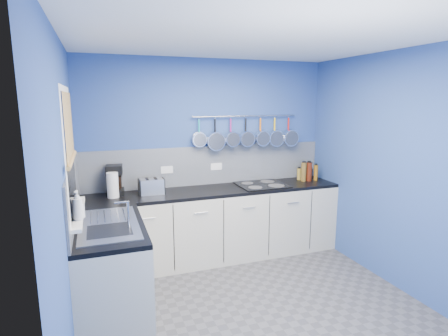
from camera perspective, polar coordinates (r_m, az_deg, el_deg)
floor at (r=3.78m, az=4.86°, el=-21.18°), size 3.20×3.00×0.02m
ceiling at (r=3.25m, az=5.60°, el=19.93°), size 3.20×3.00×0.02m
wall_back at (r=4.68m, az=-2.55°, el=1.67°), size 3.20×0.02×2.50m
wall_front at (r=2.08m, az=23.17°, el=-10.87°), size 3.20×0.02×2.50m
wall_left at (r=3.02m, az=-23.89°, el=-4.36°), size 0.02×3.00×2.50m
wall_right at (r=4.22m, az=25.47°, el=-0.38°), size 0.02×3.00×2.50m
backsplash_back at (r=4.68m, az=-2.46°, el=0.42°), size 3.20×0.02×0.50m
backsplash_left at (r=3.62m, az=-22.78°, el=-3.50°), size 0.02×1.80×0.50m
cabinet_run_back at (r=4.60m, az=-1.31°, el=-9.05°), size 3.20×0.60×0.86m
worktop_back at (r=4.47m, az=-1.34°, el=-3.61°), size 3.20×0.60×0.04m
cabinet_run_left at (r=3.57m, az=-17.37°, el=-15.64°), size 0.60×1.20×0.86m
worktop_left at (r=3.40m, az=-17.80°, el=-8.81°), size 0.60×1.20×0.04m
window_frame at (r=3.25m, az=-23.32°, el=2.13°), size 0.01×1.00×1.10m
window_glass at (r=3.25m, az=-23.23°, el=2.13°), size 0.01×0.90×1.00m
bamboo_blind at (r=3.23m, az=-23.38°, el=6.09°), size 0.01×0.90×0.55m
window_sill at (r=3.36m, az=-22.24°, el=-6.57°), size 0.10×0.98×0.03m
sink_unit at (r=3.39m, az=-17.82°, el=-8.43°), size 0.50×0.95×0.01m
mixer_tap at (r=3.19m, az=-14.94°, el=-7.11°), size 0.12×0.08×0.26m
socket_left at (r=4.54m, az=-9.05°, el=-0.28°), size 0.15×0.01×0.09m
socket_right at (r=4.70m, az=-1.24°, el=0.23°), size 0.15×0.01×0.09m
pot_rail at (r=4.75m, az=3.46°, el=8.21°), size 1.45×0.02×0.02m
soap_bottle_a at (r=3.08m, az=-22.23°, el=-5.48°), size 0.11×0.11×0.24m
soap_bottle_b at (r=3.15m, az=-22.14°, el=-5.78°), size 0.10×0.10×0.17m
paper_towel at (r=4.24m, az=-17.24°, el=-2.60°), size 0.16×0.16×0.29m
coffee_maker at (r=4.35m, az=-16.93°, el=-1.85°), size 0.22×0.24×0.35m
toaster at (r=4.30m, az=-11.43°, el=-2.89°), size 0.28×0.16×0.18m
canister at (r=4.30m, az=-11.14°, el=-3.26°), size 0.11×0.11×0.12m
hob at (r=4.68m, az=5.98°, el=-2.67°), size 0.61×0.53×0.01m
pan_0 at (r=4.54m, az=-3.96°, el=5.71°), size 0.19×0.07×0.38m
pan_1 at (r=4.60m, az=-1.40°, el=5.46°), size 0.24×0.09×0.43m
pan_2 at (r=4.67m, az=1.07°, el=5.82°), size 0.19×0.13×0.38m
pan_3 at (r=4.75m, az=3.48°, el=5.81°), size 0.21×0.10×0.40m
pan_4 at (r=4.84m, az=5.80°, el=5.89°), size 0.20×0.13×0.39m
pan_5 at (r=4.93m, az=8.03°, el=5.82°), size 0.22×0.10×0.41m
pan_6 at (r=5.03m, az=10.18°, el=5.84°), size 0.22×0.12×0.41m
condiment_0 at (r=5.18m, az=13.50°, el=-0.85°), size 0.07×0.07×0.15m
condiment_1 at (r=5.13m, az=12.98°, el=-0.52°), size 0.06×0.06×0.22m
condiment_2 at (r=5.08m, az=11.82°, el=-0.94°), size 0.06×0.06×0.16m
condiment_3 at (r=5.09m, az=14.36°, el=-0.72°), size 0.05×0.05×0.21m
condiment_4 at (r=5.02m, az=13.34°, el=-0.57°), size 0.07×0.07×0.25m
condiment_5 at (r=4.99m, az=12.51°, el=-0.61°), size 0.07×0.07×0.26m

